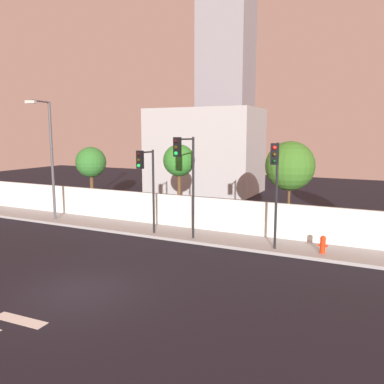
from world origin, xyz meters
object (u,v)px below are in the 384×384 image
at_px(street_lamp_curbside, 49,152).
at_px(traffic_light_center, 185,166).
at_px(roadside_tree_leftmost, 91,163).
at_px(roadside_tree_midleft, 179,161).
at_px(roadside_tree_midright, 290,166).
at_px(fire_hydrant, 323,244).
at_px(traffic_light_left, 275,174).
at_px(traffic_light_right, 146,174).

bearing_deg(street_lamp_curbside, traffic_light_center, -4.34).
distance_m(roadside_tree_leftmost, roadside_tree_midleft, 6.73).
relative_size(roadside_tree_leftmost, roadside_tree_midleft, 0.95).
bearing_deg(roadside_tree_leftmost, roadside_tree_midright, 0.00).
distance_m(fire_hydrant, roadside_tree_leftmost, 16.06).
relative_size(traffic_light_left, roadside_tree_leftmost, 1.08).
bearing_deg(roadside_tree_midright, fire_hydrant, -53.42).
relative_size(street_lamp_curbside, roadside_tree_midleft, 1.49).
bearing_deg(roadside_tree_midleft, traffic_light_center, -58.52).
xyz_separation_m(roadside_tree_midleft, roadside_tree_midright, (6.60, 0.00, -0.05)).
bearing_deg(traffic_light_right, traffic_light_center, -3.55).
relative_size(fire_hydrant, roadside_tree_midright, 0.16).
distance_m(street_lamp_curbside, fire_hydrant, 16.36).
xyz_separation_m(traffic_light_left, roadside_tree_midright, (-0.18, 3.83, 0.03)).
xyz_separation_m(roadside_tree_leftmost, roadside_tree_midright, (13.32, 0.00, 0.27)).
bearing_deg(street_lamp_curbside, traffic_light_left, -2.43).
bearing_deg(traffic_light_center, traffic_light_left, 1.77).
bearing_deg(traffic_light_left, street_lamp_curbside, 177.57).
xyz_separation_m(street_lamp_curbside, roadside_tree_leftmost, (0.40, 3.24, -0.88)).
distance_m(traffic_light_left, traffic_light_center, 4.36).
relative_size(street_lamp_curbside, roadside_tree_midright, 1.42).
height_order(roadside_tree_midleft, roadside_tree_midright, roadside_tree_midright).
relative_size(roadside_tree_midleft, roadside_tree_midright, 0.95).
relative_size(traffic_light_center, traffic_light_right, 1.15).
distance_m(street_lamp_curbside, roadside_tree_midleft, 7.84).
bearing_deg(fire_hydrant, traffic_light_right, -174.35).
distance_m(traffic_light_center, street_lamp_curbside, 9.59).
bearing_deg(roadside_tree_leftmost, fire_hydrant, -10.80).
bearing_deg(traffic_light_left, fire_hydrant, 23.32).
bearing_deg(traffic_light_left, traffic_light_right, 179.92).
distance_m(traffic_light_center, traffic_light_right, 2.37).
height_order(fire_hydrant, roadside_tree_midright, roadside_tree_midright).
bearing_deg(roadside_tree_midleft, street_lamp_curbside, -155.53).
bearing_deg(roadside_tree_midright, roadside_tree_midleft, -180.00).
relative_size(traffic_light_left, roadside_tree_midright, 0.97).
relative_size(traffic_light_center, fire_hydrant, 6.39).
bearing_deg(roadside_tree_leftmost, street_lamp_curbside, -96.97).
xyz_separation_m(fire_hydrant, roadside_tree_midright, (-2.20, 2.96, 3.17)).
distance_m(traffic_light_left, roadside_tree_leftmost, 14.04).
relative_size(traffic_light_left, traffic_light_right, 1.10).
bearing_deg(traffic_light_left, roadside_tree_leftmost, 164.16).
bearing_deg(roadside_tree_midright, traffic_light_center, -136.45).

